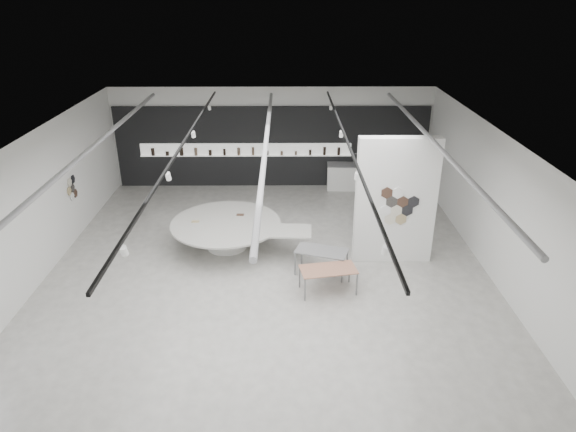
{
  "coord_description": "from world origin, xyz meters",
  "views": [
    {
      "loc": [
        0.45,
        -11.91,
        7.24
      ],
      "look_at": [
        0.55,
        1.2,
        1.27
      ],
      "focal_mm": 32.0,
      "sensor_mm": 36.0,
      "label": 1
    }
  ],
  "objects_px": {
    "partition_column": "(396,201)",
    "display_island": "(228,231)",
    "sample_table_stone": "(322,252)",
    "kitchen_counter": "(350,177)",
    "sample_table_wood": "(328,271)"
  },
  "relations": [
    {
      "from": "display_island",
      "to": "kitchen_counter",
      "type": "height_order",
      "value": "kitchen_counter"
    },
    {
      "from": "kitchen_counter",
      "to": "sample_table_stone",
      "type": "bearing_deg",
      "value": -100.13
    },
    {
      "from": "display_island",
      "to": "sample_table_stone",
      "type": "height_order",
      "value": "display_island"
    },
    {
      "from": "display_island",
      "to": "sample_table_wood",
      "type": "height_order",
      "value": "display_island"
    },
    {
      "from": "display_island",
      "to": "sample_table_wood",
      "type": "distance_m",
      "value": 3.69
    },
    {
      "from": "sample_table_stone",
      "to": "kitchen_counter",
      "type": "relative_size",
      "value": 0.86
    },
    {
      "from": "sample_table_stone",
      "to": "kitchen_counter",
      "type": "distance_m",
      "value": 6.49
    },
    {
      "from": "sample_table_wood",
      "to": "kitchen_counter",
      "type": "relative_size",
      "value": 0.85
    },
    {
      "from": "partition_column",
      "to": "sample_table_wood",
      "type": "distance_m",
      "value": 2.84
    },
    {
      "from": "partition_column",
      "to": "display_island",
      "type": "relative_size",
      "value": 0.85
    },
    {
      "from": "partition_column",
      "to": "display_island",
      "type": "bearing_deg",
      "value": 171.07
    },
    {
      "from": "sample_table_stone",
      "to": "kitchen_counter",
      "type": "bearing_deg",
      "value": 76.59
    },
    {
      "from": "sample_table_stone",
      "to": "display_island",
      "type": "bearing_deg",
      "value": 150.13
    },
    {
      "from": "partition_column",
      "to": "kitchen_counter",
      "type": "xyz_separation_m",
      "value": [
        -0.54,
        5.52,
        -1.3
      ]
    },
    {
      "from": "sample_table_stone",
      "to": "sample_table_wood",
      "type": "bearing_deg",
      "value": -83.21
    }
  ]
}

